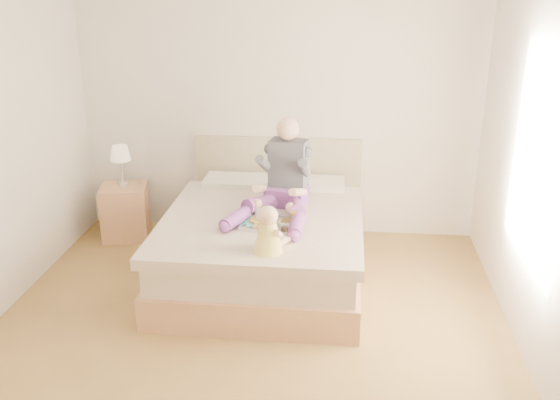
# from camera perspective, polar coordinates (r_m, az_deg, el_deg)

# --- Properties ---
(room) EXTENTS (4.02, 4.22, 2.71)m
(room) POSITION_cam_1_polar(r_m,az_deg,el_deg) (4.19, -2.27, 5.23)
(room) COLOR brown
(room) RESTS_ON ground
(bed) EXTENTS (1.70, 2.18, 1.00)m
(bed) POSITION_cam_1_polar(r_m,az_deg,el_deg) (5.61, -1.34, -3.62)
(bed) COLOR #AA774F
(bed) RESTS_ON ground
(nightstand) EXTENTS (0.52, 0.48, 0.55)m
(nightstand) POSITION_cam_1_polar(r_m,az_deg,el_deg) (6.53, -13.96, -1.06)
(nightstand) COLOR #AA774F
(nightstand) RESTS_ON ground
(lamp) EXTENTS (0.20, 0.20, 0.41)m
(lamp) POSITION_cam_1_polar(r_m,az_deg,el_deg) (6.38, -14.40, 3.97)
(lamp) COLOR silver
(lamp) RESTS_ON nightstand
(adult) EXTENTS (0.70, 1.04, 0.82)m
(adult) POSITION_cam_1_polar(r_m,az_deg,el_deg) (5.42, 0.26, 1.54)
(adult) COLOR #69327D
(adult) RESTS_ON bed
(tray) EXTENTS (0.51, 0.43, 0.13)m
(tray) POSITION_cam_1_polar(r_m,az_deg,el_deg) (5.14, -0.84, -2.04)
(tray) COLOR silver
(tray) RESTS_ON bed
(baby) EXTENTS (0.28, 0.32, 0.37)m
(baby) POSITION_cam_1_polar(r_m,az_deg,el_deg) (4.64, -1.02, -3.04)
(baby) COLOR #FFE050
(baby) RESTS_ON bed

